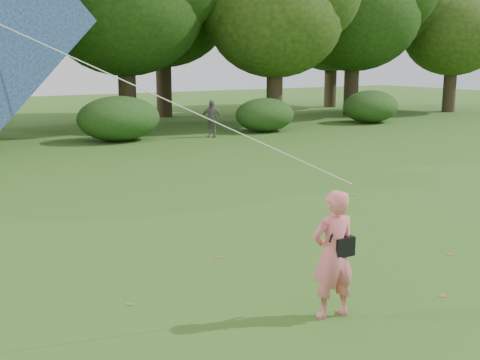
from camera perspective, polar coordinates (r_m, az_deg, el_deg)
ground at (r=9.08m, az=11.42°, el=-10.94°), size 100.00×100.00×0.00m
man_kite_flyer at (r=8.12m, az=8.83°, el=-6.98°), size 0.69×0.50×1.75m
bystander_right at (r=26.43m, az=-2.73°, el=5.84°), size 1.00×0.88×1.62m
crossbody_bag at (r=8.14m, az=9.62°, el=-6.12°), size 0.43×0.20×0.70m
tree_line at (r=29.98m, az=-17.70°, el=15.17°), size 54.70×15.30×9.48m
shrub_band at (r=24.35m, az=-19.42°, el=4.81°), size 39.15×3.22×1.88m
fallen_leaves at (r=9.71m, az=8.45°, el=-9.28°), size 9.85×14.92×0.01m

